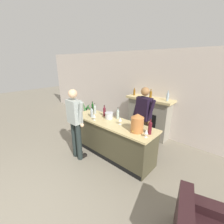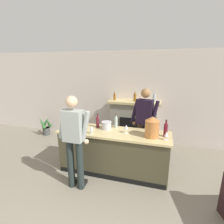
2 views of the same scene
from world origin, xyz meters
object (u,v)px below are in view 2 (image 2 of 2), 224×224
Objects in this scene: wine_bottle_merlot_tall at (166,129)px; copper_dispenser at (152,127)px; potted_plant_corner at (46,127)px; wine_bottle_riesling_slim at (116,122)px; person_customer at (74,139)px; fireplace_stone at (133,122)px; wine_glass_by_dispenser at (126,127)px; ice_bucket_steel at (107,125)px; wine_bottle_rose_blush at (83,121)px; person_bartender at (144,123)px; wine_glass_near_bucket at (92,128)px; wine_bottle_port_short at (84,125)px; wine_bottle_cabernet_heavy at (98,121)px; wine_bottle_chardonnay_pale at (77,119)px; wine_glass_mid_counter at (166,134)px.

copper_dispenser is at bearing -160.85° from wine_bottle_merlot_tall.
wine_bottle_riesling_slim is at bearing -22.38° from potted_plant_corner.
wine_bottle_riesling_slim is at bearing 61.86° from person_customer.
fireplace_stone is 1.69m from wine_glass_by_dispenser.
ice_bucket_steel is 0.72× the size of wine_bottle_rose_blush.
person_bartender is at bearing 109.38° from copper_dispenser.
wine_glass_near_bucket is at bearing -141.40° from person_bartender.
wine_bottle_port_short is 1.71× the size of wine_glass_near_bucket.
wine_bottle_merlot_tall reaches higher than wine_bottle_cabernet_heavy.
wine_bottle_chardonnay_pale reaches higher than wine_bottle_rose_blush.
wine_glass_by_dispenser is 0.81m from wine_glass_mid_counter.
fireplace_stone is 1.21m from person_bartender.
person_customer is at bearing -160.25° from wine_glass_mid_counter.
wine_bottle_riesling_slim is (0.17, 0.16, 0.05)m from ice_bucket_steel.
wine_glass_by_dispenser is at bearing -41.80° from wine_bottle_riesling_slim.
wine_bottle_rose_blush reaches higher than potted_plant_corner.
copper_dispenser is 1.88× the size of ice_bucket_steel.
wine_bottle_port_short is at bearing 154.35° from wine_glass_near_bucket.
wine_bottle_chardonnay_pale is at bearing -176.17° from wine_bottle_riesling_slim.
ice_bucket_steel is at bearing -137.59° from wine_bottle_riesling_slim.
wine_bottle_riesling_slim reaches higher than ice_bucket_steel.
copper_dispenser is (3.62, -1.48, 0.87)m from potted_plant_corner.
person_bartender is 8.22× the size of ice_bucket_steel.
wine_glass_mid_counter is at bearing -11.04° from ice_bucket_steel.
copper_dispenser is (1.34, 0.66, 0.15)m from person_customer.
wine_glass_near_bucket is (-0.57, -1.86, 0.40)m from fireplace_stone.
person_customer is at bearing -97.85° from wine_bottle_cabernet_heavy.
wine_bottle_port_short is 0.93× the size of wine_bottle_riesling_slim.
person_bartender is 0.86m from wine_glass_mid_counter.
wine_glass_mid_counter is (1.84, -0.26, -0.02)m from wine_bottle_rose_blush.
wine_bottle_merlot_tall is 0.78m from wine_glass_by_dispenser.
wine_bottle_cabernet_heavy is at bearing -158.52° from person_bartender.
wine_bottle_port_short is 0.72m from wine_bottle_riesling_slim.
wine_glass_by_dispenser is at bearing -177.92° from wine_bottle_merlot_tall.
wine_bottle_port_short is (2.21, -1.55, 0.79)m from potted_plant_corner.
wine_glass_near_bucket is (-0.21, -0.34, 0.03)m from ice_bucket_steel.
wine_bottle_cabernet_heavy is 1.49m from wine_bottle_merlot_tall.
wine_bottle_cabernet_heavy is 0.35m from wine_bottle_port_short.
wine_bottle_chardonnay_pale is 2.07m from wine_glass_mid_counter.
wine_glass_by_dispenser is at bearing -12.87° from wine_bottle_cabernet_heavy.
wine_bottle_rose_blush reaches higher than wine_bottle_port_short.
wine_bottle_rose_blush is 1.02× the size of wine_bottle_riesling_slim.
wine_bottle_riesling_slim reaches higher than wine_glass_by_dispenser.
wine_bottle_rose_blush is (-0.22, 0.84, 0.08)m from person_customer.
potted_plant_corner is 1.94× the size of wine_bottle_merlot_tall.
wine_bottle_merlot_tall is 2.09× the size of wine_glass_near_bucket.
copper_dispenser is 1.22m from wine_glass_near_bucket.
person_customer is at bearing -106.66° from fireplace_stone.
wine_glass_by_dispenser is at bearing -9.02° from wine_bottle_chardonnay_pale.
wine_bottle_rose_blush is at bearing 177.32° from wine_bottle_merlot_tall.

